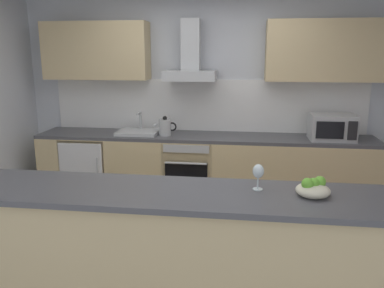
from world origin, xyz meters
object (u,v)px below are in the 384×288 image
microwave (332,127)px  kettle (165,127)px  sink (138,132)px  fruit_bowl (313,189)px  oven (189,170)px  range_hood (191,61)px  wine_glass (258,172)px  refrigerator (90,169)px

microwave → kettle: size_ratio=1.73×
sink → fruit_bowl: size_ratio=2.27×
oven → kettle: size_ratio=2.77×
range_hood → wine_glass: 2.44m
microwave → range_hood: (-1.67, 0.16, 0.74)m
fruit_bowl → microwave: bearing=75.2°
refrigerator → kettle: size_ratio=2.94×
microwave → kettle: (-1.96, -0.01, -0.04)m
oven → wine_glass: bearing=-70.0°
kettle → fruit_bowl: bearing=-56.5°
kettle → fruit_bowl: (1.40, -2.12, 0.03)m
oven → kettle: kettle is taller
refrigerator → range_hood: (1.30, 0.13, 1.36)m
fruit_bowl → oven: bearing=117.3°
microwave → range_hood: bearing=174.6°
sink → range_hood: 1.08m
microwave → wine_glass: 2.25m
range_hood → oven: bearing=-90.0°
refrigerator → microwave: (2.97, -0.03, 0.62)m
oven → microwave: (1.67, -0.03, 0.59)m
refrigerator → fruit_bowl: fruit_bowl is taller
sink → kettle: size_ratio=1.73×
sink → wine_glass: bearing=-56.2°
oven → range_hood: size_ratio=1.11×
refrigerator → microwave: size_ratio=1.70×
range_hood → wine_glass: (0.76, -2.21, -0.68)m
oven → sink: bearing=179.0°
refrigerator → sink: bearing=1.2°
oven → microwave: microwave is taller
sink → range_hood: size_ratio=0.69×
oven → kettle: bearing=-173.5°
refrigerator → fruit_bowl: (2.41, -2.15, 0.61)m
refrigerator → microwave: microwave is taller
wine_glass → kettle: bearing=117.2°
oven → refrigerator: size_ratio=0.94×
oven → kettle: 0.62m
sink → kettle: (0.35, -0.04, 0.08)m
kettle → fruit_bowl: kettle is taller
refrigerator → kettle: (1.00, -0.03, 0.58)m
oven → sink: size_ratio=1.60×
fruit_bowl → kettle: bearing=123.5°
refrigerator → microwave: bearing=-0.5°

